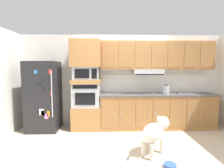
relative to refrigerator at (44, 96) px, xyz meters
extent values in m
plane|color=beige|center=(2.03, -0.68, -0.88)|extent=(9.60, 9.60, 0.00)
cube|color=silver|center=(2.03, 0.43, 0.37)|extent=(6.20, 0.12, 2.50)
cube|color=black|center=(0.00, 0.00, 0.00)|extent=(0.76, 0.70, 1.76)
cylinder|color=silver|center=(0.33, -0.37, 0.10)|extent=(0.02, 0.02, 1.10)
cube|color=red|center=(0.31, -0.35, 0.11)|extent=(0.05, 0.01, 0.11)
cube|color=red|center=(0.31, -0.35, 0.63)|extent=(0.07, 0.01, 0.11)
cube|color=black|center=(0.12, -0.35, 0.43)|extent=(0.08, 0.01, 0.08)
cube|color=orange|center=(0.23, -0.35, -0.37)|extent=(0.06, 0.01, 0.13)
cube|color=black|center=(0.04, -0.35, 0.34)|extent=(0.09, 0.01, 0.06)
cube|color=black|center=(0.13, -0.35, 0.21)|extent=(0.07, 0.01, 0.16)
cube|color=#337FDB|center=(-0.04, -0.35, 0.63)|extent=(0.07, 0.01, 0.08)
cube|color=white|center=(0.07, -0.35, -0.33)|extent=(0.11, 0.01, 0.15)
cube|color=black|center=(0.10, -0.35, -0.35)|extent=(0.09, 0.01, 0.13)
cube|color=pink|center=(0.18, -0.35, -0.43)|extent=(0.09, 0.01, 0.13)
cube|color=#A8703D|center=(1.09, 0.07, -0.58)|extent=(0.74, 0.62, 0.60)
cube|color=#A8AAAF|center=(1.09, 0.07, 0.02)|extent=(0.70, 0.58, 0.60)
cube|color=black|center=(1.09, -0.23, -0.04)|extent=(0.49, 0.01, 0.30)
cube|color=black|center=(1.09, -0.23, 0.26)|extent=(0.59, 0.01, 0.09)
cylinder|color=#A8AAAF|center=(1.09, -0.25, 0.15)|extent=(0.56, 0.02, 0.02)
cube|color=#A8703D|center=(1.09, 0.07, 0.37)|extent=(0.74, 0.62, 0.10)
cube|color=#A8AAAF|center=(1.09, 0.07, 0.58)|extent=(0.64, 0.53, 0.32)
cube|color=black|center=(1.02, -0.20, 0.58)|extent=(0.35, 0.01, 0.22)
cube|color=black|center=(1.31, -0.20, 0.58)|extent=(0.13, 0.01, 0.24)
cube|color=#A8703D|center=(1.09, 0.07, 1.08)|extent=(0.74, 0.62, 0.68)
cube|color=#A8703D|center=(2.96, 0.07, -0.44)|extent=(2.99, 0.60, 0.88)
cube|color=#9A6738|center=(1.67, -0.24, -0.42)|extent=(0.36, 0.01, 0.70)
cylinder|color=#BCBCC1|center=(1.80, -0.25, -0.42)|extent=(0.01, 0.01, 0.12)
cube|color=#9A6738|center=(2.10, -0.24, -0.42)|extent=(0.36, 0.01, 0.70)
cylinder|color=#BCBCC1|center=(1.97, -0.25, -0.42)|extent=(0.01, 0.01, 0.12)
cube|color=#9A6738|center=(2.53, -0.24, -0.42)|extent=(0.36, 0.01, 0.70)
cylinder|color=#BCBCC1|center=(2.66, -0.25, -0.42)|extent=(0.01, 0.01, 0.12)
cube|color=#9A6738|center=(2.96, -0.24, -0.42)|extent=(0.36, 0.01, 0.70)
cylinder|color=#BCBCC1|center=(2.83, -0.25, -0.42)|extent=(0.01, 0.01, 0.12)
cube|color=#9A6738|center=(3.38, -0.24, -0.42)|extent=(0.36, 0.01, 0.70)
cylinder|color=#BCBCC1|center=(3.51, -0.25, -0.42)|extent=(0.01, 0.01, 0.12)
cube|color=#9A6738|center=(3.81, -0.24, -0.42)|extent=(0.36, 0.01, 0.70)
cylinder|color=#BCBCC1|center=(3.68, -0.25, -0.42)|extent=(0.01, 0.01, 0.12)
cube|color=#9A6738|center=(4.24, -0.24, -0.42)|extent=(0.36, 0.01, 0.70)
cylinder|color=#BCBCC1|center=(4.37, -0.25, -0.42)|extent=(0.01, 0.01, 0.12)
cube|color=#4C4C51|center=(2.96, 0.07, 0.02)|extent=(3.03, 0.64, 0.04)
cube|color=white|center=(2.96, 0.36, 0.29)|extent=(3.03, 0.02, 0.50)
cube|color=#A8703D|center=(2.96, 0.20, 1.05)|extent=(2.99, 0.34, 0.74)
cube|color=#A8AAAF|center=(2.70, 0.13, 0.61)|extent=(0.76, 0.48, 0.14)
cube|color=black|center=(2.70, -0.09, 0.55)|extent=(0.72, 0.04, 0.02)
cube|color=#9A6738|center=(1.67, 0.02, 1.05)|extent=(0.36, 0.01, 0.63)
cube|color=#9A6738|center=(2.10, 0.02, 1.05)|extent=(0.36, 0.01, 0.63)
cube|color=#9A6738|center=(2.53, 0.02, 1.05)|extent=(0.36, 0.01, 0.63)
cube|color=#9A6738|center=(2.96, 0.02, 1.05)|extent=(0.36, 0.01, 0.63)
cube|color=#9A6738|center=(3.38, 0.02, 1.05)|extent=(0.36, 0.01, 0.63)
cube|color=#9A6738|center=(3.81, 0.02, 1.05)|extent=(0.36, 0.01, 0.63)
cube|color=#9A6738|center=(4.24, 0.02, 1.05)|extent=(0.36, 0.01, 0.63)
cylinder|color=black|center=(3.46, 0.01, 0.05)|extent=(0.05, 0.10, 0.03)
cylinder|color=silver|center=(3.57, -0.02, 0.05)|extent=(0.04, 0.12, 0.01)
cylinder|color=#A8AAAF|center=(3.17, 0.02, 0.15)|extent=(0.17, 0.17, 0.22)
cylinder|color=black|center=(3.17, 0.02, 0.27)|extent=(0.10, 0.10, 0.02)
ellipsoid|color=beige|center=(2.47, -1.36, -0.45)|extent=(0.59, 0.59, 0.32)
sphere|color=beige|center=(2.73, -1.11, -0.36)|extent=(0.25, 0.25, 0.25)
ellipsoid|color=gray|center=(2.82, -1.02, -0.39)|extent=(0.17, 0.17, 0.09)
cone|color=beige|center=(2.66, -1.05, -0.25)|extent=(0.07, 0.07, 0.08)
cone|color=beige|center=(2.78, -1.18, -0.25)|extent=(0.07, 0.07, 0.08)
cylinder|color=beige|center=(2.23, -1.60, -0.42)|extent=(0.16, 0.16, 0.15)
cylinder|color=beige|center=(2.53, -1.18, -0.74)|extent=(0.07, 0.07, 0.27)
cylinder|color=beige|center=(2.66, -1.30, -0.74)|extent=(0.07, 0.07, 0.27)
cylinder|color=beige|center=(2.28, -1.43, -0.74)|extent=(0.07, 0.07, 0.27)
cylinder|color=beige|center=(2.40, -1.55, -0.74)|extent=(0.07, 0.07, 0.27)
cylinder|color=#3359A5|center=(2.64, -1.77, -0.85)|extent=(0.20, 0.20, 0.06)
cylinder|color=brown|center=(2.64, -1.77, -0.84)|extent=(0.15, 0.15, 0.03)
camera|label=1|loc=(1.64, -4.31, 0.71)|focal=26.93mm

